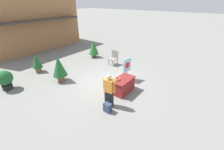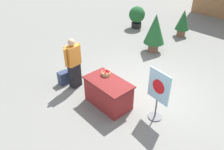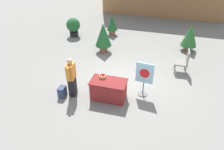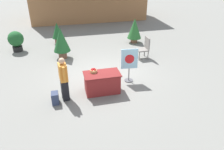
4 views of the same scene
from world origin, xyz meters
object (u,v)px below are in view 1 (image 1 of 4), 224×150
at_px(poster_board, 127,68).
at_px(potted_plant_near_right, 94,48).
at_px(potted_plant_far_left, 37,62).
at_px(display_table, 123,85).
at_px(patio_chair, 114,57).
at_px(potted_plant_far_right, 5,79).
at_px(apple_basket, 117,79).
at_px(potted_plant_near_left, 59,67).
at_px(person_visitor, 109,91).
at_px(backpack, 108,107).

distance_m(poster_board, potted_plant_near_right, 4.78).
height_order(potted_plant_near_right, potted_plant_far_left, potted_plant_near_right).
height_order(display_table, patio_chair, patio_chair).
xyz_separation_m(patio_chair, potted_plant_far_right, (-6.42, 2.55, 0.04)).
relative_size(display_table, apple_basket, 5.12).
height_order(potted_plant_near_left, potted_plant_far_right, potted_plant_near_left).
distance_m(potted_plant_near_left, potted_plant_far_left, 2.33).
relative_size(display_table, person_visitor, 0.84).
xyz_separation_m(potted_plant_far_left, potted_plant_far_right, (-2.21, -0.75, -0.09)).
bearing_deg(apple_basket, person_visitor, -162.36).
bearing_deg(poster_board, potted_plant_near_right, 165.26).
distance_m(person_visitor, potted_plant_near_right, 6.78).
relative_size(poster_board, potted_plant_near_left, 0.90).
bearing_deg(potted_plant_far_left, apple_basket, -78.18).
xyz_separation_m(person_visitor, patio_chair, (4.11, 2.83, -0.23)).
distance_m(person_visitor, potted_plant_far_right, 5.86).
xyz_separation_m(backpack, poster_board, (2.99, 0.92, 0.59)).
height_order(person_visitor, potted_plant_far_right, person_visitor).
relative_size(potted_plant_far_left, potted_plant_far_right, 1.13).
xyz_separation_m(potted_plant_near_right, potted_plant_far_left, (-4.47, 0.95, -0.12)).
relative_size(backpack, potted_plant_far_left, 0.33).
height_order(apple_basket, potted_plant_far_right, potted_plant_far_right).
distance_m(person_visitor, backpack, 0.74).
bearing_deg(poster_board, display_table, -59.28).
bearing_deg(potted_plant_near_left, poster_board, -50.30).
bearing_deg(potted_plant_near_right, patio_chair, -96.37).
relative_size(person_visitor, potted_plant_far_left, 1.28).
xyz_separation_m(apple_basket, potted_plant_far_left, (-1.21, 5.78, -0.12)).
distance_m(display_table, patio_chair, 3.80).
relative_size(apple_basket, patio_chair, 0.24).
relative_size(poster_board, patio_chair, 1.29).
bearing_deg(potted_plant_near_left, person_visitor, -90.94).
distance_m(display_table, potted_plant_far_left, 6.15).
distance_m(potted_plant_near_right, potted_plant_near_left, 4.52).
xyz_separation_m(potted_plant_near_right, potted_plant_near_left, (-4.31, -1.37, 0.09)).
bearing_deg(backpack, poster_board, 17.16).
bearing_deg(potted_plant_near_right, potted_plant_far_right, 178.29).
bearing_deg(poster_board, apple_basket, -69.57).
xyz_separation_m(display_table, poster_board, (1.24, 0.55, 0.41)).
relative_size(patio_chair, potted_plant_near_left, 0.69).
xyz_separation_m(display_table, patio_chair, (2.72, 2.66, 0.20)).
bearing_deg(potted_plant_far_right, potted_plant_far_left, 18.81).
relative_size(backpack, potted_plant_near_right, 0.29).
bearing_deg(person_visitor, potted_plant_near_right, 42.78).
bearing_deg(potted_plant_near_right, potted_plant_near_left, -162.40).
height_order(display_table, apple_basket, apple_basket).
bearing_deg(potted_plant_far_left, backpack, -92.37).
bearing_deg(patio_chair, person_visitor, 33.84).
distance_m(patio_chair, potted_plant_far_right, 6.91).
bearing_deg(person_visitor, potted_plant_far_left, 83.90).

